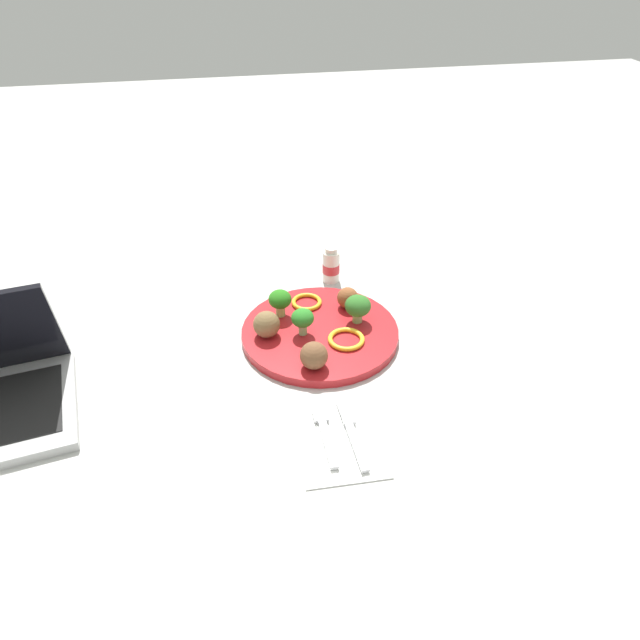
% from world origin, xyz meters
% --- Properties ---
extents(ground_plane, '(4.00, 4.00, 0.00)m').
position_xyz_m(ground_plane, '(0.00, 0.00, 0.00)').
color(ground_plane, '#B2B2AD').
extents(plate, '(0.28, 0.28, 0.02)m').
position_xyz_m(plate, '(0.00, 0.00, 0.01)').
color(plate, red).
rests_on(plate, ground_plane).
extents(broccoli_floret_far_rim, '(0.04, 0.04, 0.05)m').
position_xyz_m(broccoli_floret_far_rim, '(-0.01, 0.03, 0.05)').
color(broccoli_floret_far_rim, '#91C57D').
rests_on(broccoli_floret_far_rim, plate).
extents(broccoli_floret_back_right, '(0.05, 0.05, 0.05)m').
position_xyz_m(broccoli_floret_back_right, '(0.01, -0.07, 0.05)').
color(broccoli_floret_back_right, '#96B969').
rests_on(broccoli_floret_back_right, plate).
extents(broccoli_floret_mid_right, '(0.04, 0.04, 0.05)m').
position_xyz_m(broccoli_floret_mid_right, '(0.06, 0.06, 0.05)').
color(broccoli_floret_mid_right, '#ADCA72').
rests_on(broccoli_floret_mid_right, plate).
extents(meatball_mid_right, '(0.05, 0.05, 0.05)m').
position_xyz_m(meatball_mid_right, '(0.00, 0.09, 0.04)').
color(meatball_mid_right, brown).
rests_on(meatball_mid_right, plate).
extents(meatball_front_right, '(0.04, 0.04, 0.04)m').
position_xyz_m(meatball_front_right, '(0.06, -0.06, 0.04)').
color(meatball_front_right, brown).
rests_on(meatball_front_right, plate).
extents(meatball_back_left, '(0.05, 0.05, 0.05)m').
position_xyz_m(meatball_back_left, '(-0.10, 0.03, 0.04)').
color(meatball_back_left, brown).
rests_on(meatball_back_left, plate).
extents(pepper_ring_center, '(0.09, 0.09, 0.01)m').
position_xyz_m(pepper_ring_center, '(-0.04, -0.04, 0.02)').
color(pepper_ring_center, yellow).
rests_on(pepper_ring_center, plate).
extents(pepper_ring_mid_left, '(0.08, 0.08, 0.01)m').
position_xyz_m(pepper_ring_mid_left, '(0.08, 0.01, 0.02)').
color(pepper_ring_mid_left, gold).
rests_on(pepper_ring_mid_left, plate).
extents(napkin, '(0.17, 0.12, 0.01)m').
position_xyz_m(napkin, '(-0.25, 0.02, 0.00)').
color(napkin, white).
rests_on(napkin, ground_plane).
extents(fork, '(0.12, 0.02, 0.01)m').
position_xyz_m(fork, '(-0.24, 0.04, 0.01)').
color(fork, silver).
rests_on(fork, napkin).
extents(knife, '(0.15, 0.02, 0.01)m').
position_xyz_m(knife, '(-0.24, 0.00, 0.01)').
color(knife, silver).
rests_on(knife, napkin).
extents(yogurt_bottle, '(0.03, 0.03, 0.08)m').
position_xyz_m(yogurt_bottle, '(0.18, -0.06, 0.03)').
color(yogurt_bottle, white).
rests_on(yogurt_bottle, ground_plane).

